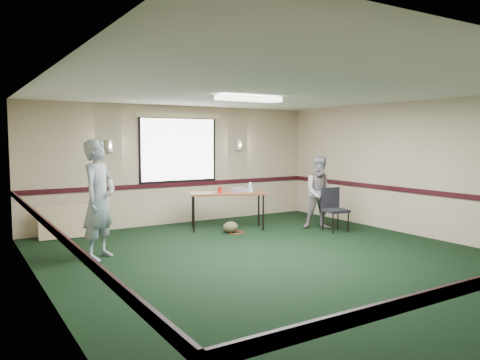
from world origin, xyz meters
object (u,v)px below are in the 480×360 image
folding_table (227,195)px  person_left (99,199)px  person_right (321,193)px  projector (239,190)px  conference_chair (333,206)px

folding_table → person_left: 3.21m
folding_table → person_right: bearing=-6.6°
projector → person_left: 3.41m
folding_table → person_right: (1.75, -1.01, 0.04)m
conference_chair → person_right: (-0.06, 0.32, 0.25)m
folding_table → person_left: bearing=-137.1°
folding_table → projector: bearing=6.0°
projector → person_right: size_ratio=0.18×
conference_chair → person_left: person_left is taller
folding_table → person_left: size_ratio=0.89×
folding_table → person_left: person_left is taller
person_left → person_right: (4.77, 0.06, -0.19)m
projector → conference_chair: (1.58, -1.26, -0.31)m
projector → folding_table: bearing=164.3°
projector → person_right: (1.52, -0.94, -0.06)m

